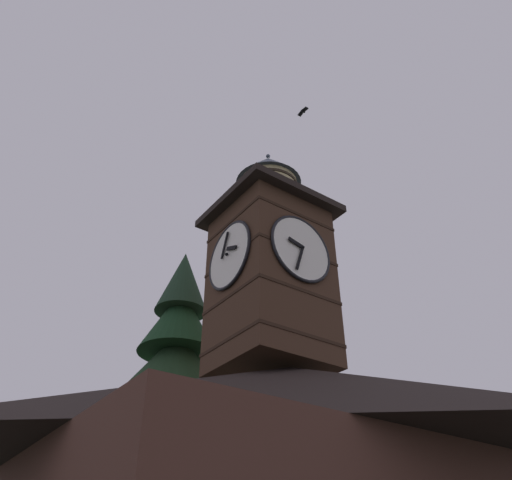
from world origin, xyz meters
TOP-DOWN VIEW (x-y plane):
  - clock_tower at (-1.21, -1.36)m, footprint 3.72×3.72m
  - pine_tree_behind at (-0.39, -5.82)m, footprint 6.34×6.34m
  - moon at (-20.45, -27.82)m, footprint 2.33×2.33m
  - flying_bird_low at (-1.05, 0.92)m, footprint 0.19×0.46m

SIDE VIEW (x-z plane):
  - pine_tree_behind at x=-0.39m, z-range -0.59..12.52m
  - clock_tower at x=-1.21m, z-range 6.54..14.98m
  - moon at x=-20.45m, z-range 12.03..14.36m
  - flying_bird_low at x=-1.05m, z-range 15.63..15.73m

